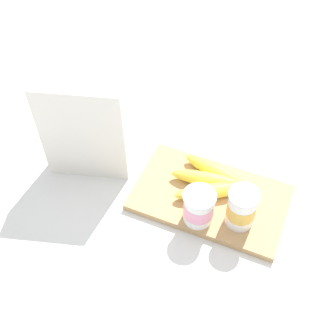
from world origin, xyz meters
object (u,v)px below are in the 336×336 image
Objects in this scene: cereal_box at (85,129)px; banana_bunch at (211,180)px; cutting_board at (210,198)px; yogurt_cup_back at (199,207)px; yogurt_cup_front at (241,208)px.

cereal_box is 0.31m from banana_bunch.
cutting_board is 0.09m from yogurt_cup_back.
yogurt_cup_front is 0.12m from banana_bunch.
cutting_board is 0.33m from cereal_box.
yogurt_cup_back reaches higher than banana_bunch.
cereal_box is 2.64× the size of yogurt_cup_front.
cereal_box is (0.31, 0.02, 0.12)m from cutting_board.
yogurt_cup_back reaches higher than cutting_board.
cereal_box is 0.39m from yogurt_cup_front.
yogurt_cup_back is at bearing 92.73° from banana_bunch.
cereal_box is at bearing -10.22° from yogurt_cup_back.
yogurt_cup_back is (0.01, 0.07, 0.05)m from cutting_board.
cutting_board is 0.04m from banana_bunch.
yogurt_cup_front is 0.09m from yogurt_cup_back.
yogurt_cup_front is at bearing 159.71° from cereal_box.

